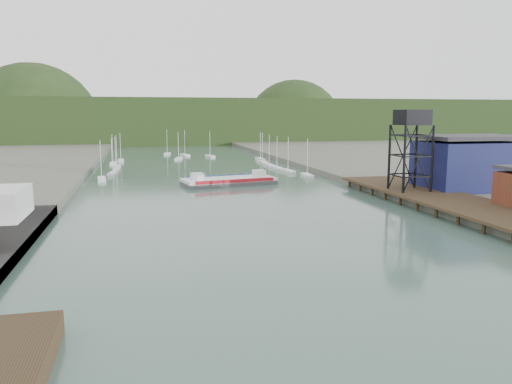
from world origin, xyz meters
name	(u,v)px	position (x,y,z in m)	size (l,w,h in m)	color
ground	(389,350)	(0.00, 0.00, 0.00)	(600.00, 600.00, 0.00)	#324F47
east_pier	(457,202)	(37.00, 45.00, 1.90)	(14.00, 70.00, 2.45)	black
lift_tower	(412,122)	(35.00, 58.00, 15.65)	(6.50, 6.50, 16.00)	black
blue_shed	(469,163)	(50.00, 60.00, 7.06)	(20.50, 14.50, 11.30)	#0D153C
marina_sailboats	(193,164)	(0.08, 138.46, 0.35)	(57.71, 92.65, 0.90)	silver
distant_hills	(160,124)	(-3.98, 301.35, 10.38)	(500.00, 120.00, 80.00)	black
chain_ferry	(229,181)	(3.73, 88.99, 0.94)	(23.95, 13.05, 3.27)	#444446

